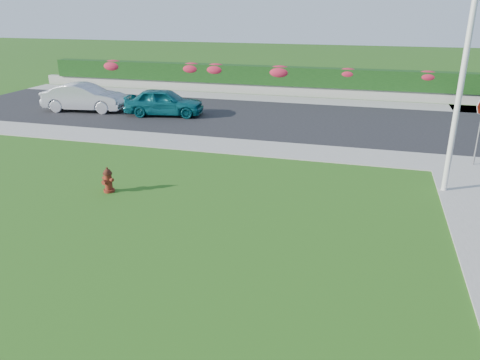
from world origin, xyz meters
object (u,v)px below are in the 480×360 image
(sedan_silver, at_px, (85,97))
(utility_pole, at_px, (460,92))
(sedan_teal, at_px, (164,102))
(fire_hydrant, at_px, (108,180))

(sedan_silver, bearing_deg, utility_pole, -119.38)
(sedan_teal, bearing_deg, fire_hydrant, -175.03)
(sedan_teal, bearing_deg, utility_pole, -129.81)
(fire_hydrant, xyz_separation_m, sedan_teal, (-2.60, 9.76, 0.34))
(sedan_silver, height_order, utility_pole, utility_pole)
(sedan_silver, distance_m, utility_pole, 18.08)
(fire_hydrant, xyz_separation_m, utility_pole, (9.60, 2.75, 2.61))
(fire_hydrant, bearing_deg, utility_pole, 30.76)
(sedan_teal, xyz_separation_m, sedan_silver, (-4.38, -0.15, 0.03))
(fire_hydrant, height_order, utility_pole, utility_pole)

